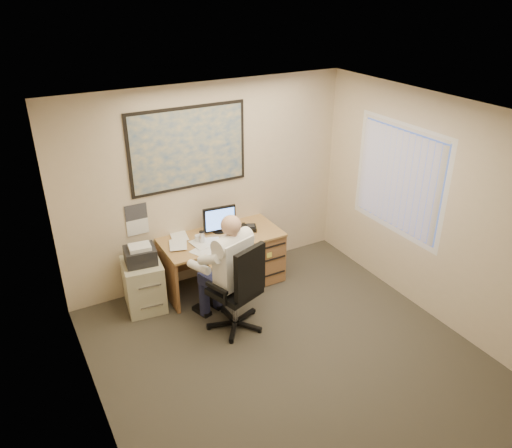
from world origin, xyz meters
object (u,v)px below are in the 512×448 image
desk (243,250)px  office_chair (235,305)px  filing_cabinet (143,281)px  person (233,273)px

desk → office_chair: office_chair is taller
desk → filing_cabinet: desk is taller
desk → office_chair: bearing=-122.5°
person → filing_cabinet: bearing=115.1°
office_chair → person: 0.41m
office_chair → person: size_ratio=0.79×
desk → person: person is taller
office_chair → person: bearing=58.1°
filing_cabinet → office_chair: (0.81, -0.98, -0.05)m
desk → person: (-0.60, -0.88, 0.30)m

